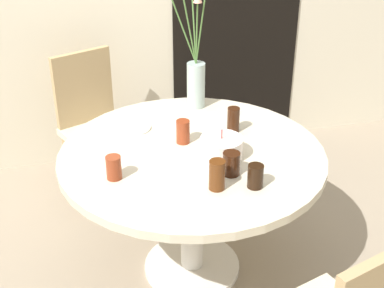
{
  "coord_description": "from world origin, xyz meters",
  "views": [
    {
      "loc": [
        -0.56,
        -2.09,
        1.94
      ],
      "look_at": [
        0.0,
        0.0,
        0.75
      ],
      "focal_mm": 50.0,
      "sensor_mm": 36.0,
      "label": 1
    }
  ],
  "objects_px": {
    "side_plate": "(134,128)",
    "drink_glass_1": "(233,120)",
    "drink_glass_3": "(255,176)",
    "chair_far_back": "(94,117)",
    "drink_glass_4": "(183,132)",
    "drink_glass_0": "(231,164)",
    "drink_glass_5": "(114,168)",
    "birthday_cake": "(221,148)",
    "drink_glass_2": "(217,175)",
    "flower_vase": "(195,68)"
  },
  "relations": [
    {
      "from": "side_plate",
      "to": "drink_glass_1",
      "type": "bearing_deg",
      "value": -17.88
    },
    {
      "from": "drink_glass_3",
      "to": "side_plate",
      "type": "bearing_deg",
      "value": 121.41
    },
    {
      "from": "chair_far_back",
      "to": "drink_glass_4",
      "type": "xyz_separation_m",
      "value": [
        0.36,
        -0.83,
        0.27
      ]
    },
    {
      "from": "drink_glass_3",
      "to": "drink_glass_4",
      "type": "height_order",
      "value": "drink_glass_4"
    },
    {
      "from": "drink_glass_0",
      "to": "drink_glass_1",
      "type": "height_order",
      "value": "drink_glass_1"
    },
    {
      "from": "side_plate",
      "to": "drink_glass_1",
      "type": "xyz_separation_m",
      "value": [
        0.47,
        -0.15,
        0.06
      ]
    },
    {
      "from": "drink_glass_5",
      "to": "drink_glass_3",
      "type": "bearing_deg",
      "value": -21.35
    },
    {
      "from": "chair_far_back",
      "to": "drink_glass_5",
      "type": "xyz_separation_m",
      "value": [
        0.0,
        -1.07,
        0.26
      ]
    },
    {
      "from": "side_plate",
      "to": "birthday_cake",
      "type": "bearing_deg",
      "value": -48.32
    },
    {
      "from": "chair_far_back",
      "to": "side_plate",
      "type": "bearing_deg",
      "value": -98.16
    },
    {
      "from": "drink_glass_2",
      "to": "drink_glass_3",
      "type": "bearing_deg",
      "value": -10.55
    },
    {
      "from": "drink_glass_4",
      "to": "flower_vase",
      "type": "bearing_deg",
      "value": 66.94
    },
    {
      "from": "chair_far_back",
      "to": "drink_glass_0",
      "type": "distance_m",
      "value": 1.29
    },
    {
      "from": "drink_glass_2",
      "to": "flower_vase",
      "type": "bearing_deg",
      "value": 81.23
    },
    {
      "from": "drink_glass_1",
      "to": "drink_glass_5",
      "type": "bearing_deg",
      "value": -155.82
    },
    {
      "from": "drink_glass_0",
      "to": "drink_glass_3",
      "type": "height_order",
      "value": "drink_glass_0"
    },
    {
      "from": "flower_vase",
      "to": "side_plate",
      "type": "xyz_separation_m",
      "value": [
        -0.37,
        -0.18,
        -0.22
      ]
    },
    {
      "from": "drink_glass_3",
      "to": "drink_glass_2",
      "type": "bearing_deg",
      "value": 169.45
    },
    {
      "from": "side_plate",
      "to": "drink_glass_3",
      "type": "height_order",
      "value": "drink_glass_3"
    },
    {
      "from": "drink_glass_3",
      "to": "drink_glass_5",
      "type": "height_order",
      "value": "drink_glass_5"
    },
    {
      "from": "side_plate",
      "to": "drink_glass_3",
      "type": "relative_size",
      "value": 1.61
    },
    {
      "from": "drink_glass_0",
      "to": "drink_glass_4",
      "type": "height_order",
      "value": "drink_glass_4"
    },
    {
      "from": "side_plate",
      "to": "drink_glass_4",
      "type": "height_order",
      "value": "drink_glass_4"
    },
    {
      "from": "chair_far_back",
      "to": "drink_glass_1",
      "type": "height_order",
      "value": "chair_far_back"
    },
    {
      "from": "flower_vase",
      "to": "drink_glass_5",
      "type": "distance_m",
      "value": 0.83
    },
    {
      "from": "drink_glass_1",
      "to": "drink_glass_2",
      "type": "xyz_separation_m",
      "value": [
        -0.23,
        -0.47,
        0.0
      ]
    },
    {
      "from": "side_plate",
      "to": "drink_glass_2",
      "type": "height_order",
      "value": "drink_glass_2"
    },
    {
      "from": "drink_glass_5",
      "to": "chair_far_back",
      "type": "bearing_deg",
      "value": 90.08
    },
    {
      "from": "chair_far_back",
      "to": "drink_glass_3",
      "type": "relative_size",
      "value": 8.69
    },
    {
      "from": "flower_vase",
      "to": "drink_glass_5",
      "type": "relative_size",
      "value": 7.26
    },
    {
      "from": "flower_vase",
      "to": "drink_glass_4",
      "type": "distance_m",
      "value": 0.44
    },
    {
      "from": "birthday_cake",
      "to": "drink_glass_1",
      "type": "bearing_deg",
      "value": 59.41
    },
    {
      "from": "flower_vase",
      "to": "drink_glass_1",
      "type": "distance_m",
      "value": 0.38
    },
    {
      "from": "birthday_cake",
      "to": "drink_glass_5",
      "type": "xyz_separation_m",
      "value": [
        -0.5,
        -0.06,
        0.0
      ]
    },
    {
      "from": "drink_glass_4",
      "to": "drink_glass_5",
      "type": "bearing_deg",
      "value": -146.92
    },
    {
      "from": "side_plate",
      "to": "drink_glass_5",
      "type": "bearing_deg",
      "value": -109.89
    },
    {
      "from": "drink_glass_0",
      "to": "drink_glass_1",
      "type": "xyz_separation_m",
      "value": [
        0.14,
        0.38,
        0.01
      ]
    },
    {
      "from": "side_plate",
      "to": "drink_glass_3",
      "type": "distance_m",
      "value": 0.77
    },
    {
      "from": "drink_glass_1",
      "to": "drink_glass_3",
      "type": "height_order",
      "value": "drink_glass_1"
    },
    {
      "from": "side_plate",
      "to": "drink_glass_5",
      "type": "distance_m",
      "value": 0.47
    },
    {
      "from": "drink_glass_0",
      "to": "drink_glass_3",
      "type": "bearing_deg",
      "value": -61.82
    },
    {
      "from": "chair_far_back",
      "to": "birthday_cake",
      "type": "height_order",
      "value": "chair_far_back"
    },
    {
      "from": "drink_glass_2",
      "to": "drink_glass_5",
      "type": "distance_m",
      "value": 0.44
    },
    {
      "from": "drink_glass_2",
      "to": "drink_glass_3",
      "type": "relative_size",
      "value": 1.27
    },
    {
      "from": "birthday_cake",
      "to": "drink_glass_2",
      "type": "relative_size",
      "value": 1.49
    },
    {
      "from": "drink_glass_1",
      "to": "drink_glass_2",
      "type": "height_order",
      "value": "drink_glass_2"
    },
    {
      "from": "drink_glass_0",
      "to": "drink_glass_4",
      "type": "distance_m",
      "value": 0.36
    },
    {
      "from": "drink_glass_0",
      "to": "chair_far_back",
      "type": "bearing_deg",
      "value": 113.0
    },
    {
      "from": "drink_glass_1",
      "to": "birthday_cake",
      "type": "bearing_deg",
      "value": -120.59
    },
    {
      "from": "drink_glass_1",
      "to": "drink_glass_4",
      "type": "distance_m",
      "value": 0.27
    }
  ]
}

